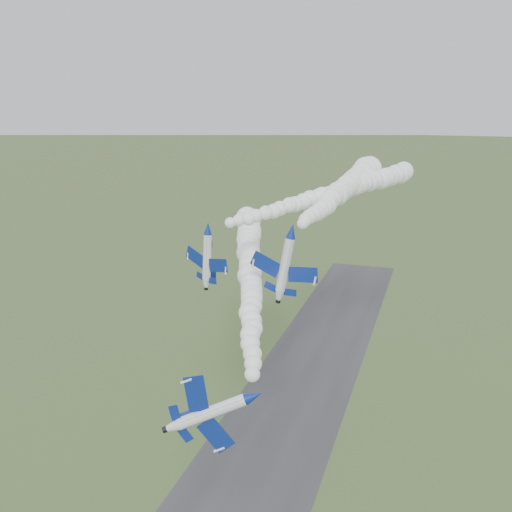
{
  "coord_description": "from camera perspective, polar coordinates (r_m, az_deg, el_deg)",
  "views": [
    {
      "loc": [
        28.16,
        -60.26,
        65.15
      ],
      "look_at": [
        3.01,
        15.22,
        42.84
      ],
      "focal_mm": 40.0,
      "sensor_mm": 36.0,
      "label": 1
    }
  ],
  "objects": [
    {
      "name": "jet_pair_right",
      "position": [
        84.82,
        3.58,
        2.51
      ],
      "size": [
        10.56,
        12.87,
        3.53
      ],
      "rotation": [
        0.0,
        0.18,
        -0.03
      ],
      "color": "white"
    },
    {
      "name": "runway",
      "position": [
        114.81,
        0.95,
        -18.9
      ],
      "size": [
        24.0,
        260.0,
        0.04
      ],
      "primitive_type": "cube",
      "color": "#2F2F31",
      "rests_on": "ground"
    },
    {
      "name": "jet_pair_left",
      "position": [
        90.32,
        -4.87,
        2.78
      ],
      "size": [
        9.48,
        10.86,
        2.85
      ],
      "rotation": [
        0.0,
        0.08,
        -0.42
      ],
      "color": "white"
    },
    {
      "name": "smoke_trail_jet_lead",
      "position": [
        98.11,
        -0.65,
        -1.38
      ],
      "size": [
        31.48,
        72.65,
        5.18
      ],
      "primitive_type": null,
      "rotation": [
        0.0,
        0.0,
        0.36
      ],
      "color": "white"
    },
    {
      "name": "smoke_trail_jet_pair_left",
      "position": [
        115.73,
        7.69,
        6.28
      ],
      "size": [
        29.68,
        59.59,
        4.59
      ],
      "primitive_type": null,
      "rotation": [
        0.0,
        0.0,
        -0.42
      ],
      "color": "white"
    },
    {
      "name": "smoke_trail_jet_pair_right",
      "position": [
        116.48,
        8.74,
        6.57
      ],
      "size": [
        7.89,
        61.89,
        5.95
      ],
      "primitive_type": null,
      "rotation": [
        0.0,
        0.0,
        -0.03
      ],
      "color": "white"
    },
    {
      "name": "jet_lead",
      "position": [
        61.5,
        -0.19,
        -13.87
      ],
      "size": [
        5.48,
        11.07,
        8.77
      ],
      "rotation": [
        0.0,
        1.19,
        0.36
      ],
      "color": "white"
    }
  ]
}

